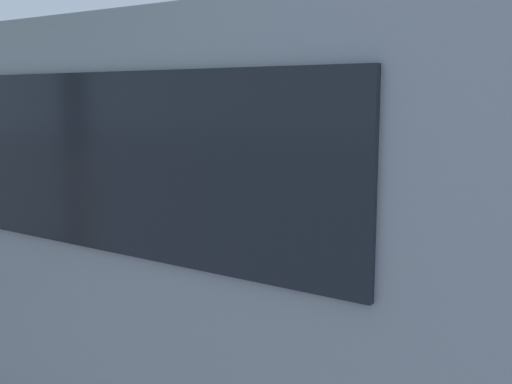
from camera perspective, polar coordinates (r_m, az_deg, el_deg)
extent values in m
plane|color=#38383D|center=(11.51, -3.46, -5.11)|extent=(80.00, 80.00, 0.00)
cube|color=#8C939E|center=(6.40, -20.41, -0.05)|extent=(10.03, 2.75, 2.80)
cube|color=black|center=(7.14, -12.28, 5.70)|extent=(8.38, 0.25, 1.01)
cube|color=orange|center=(7.28, -12.02, -3.13)|extent=(8.77, 0.25, 0.28)
cube|color=black|center=(6.83, -19.66, -13.64)|extent=(9.23, 2.53, 0.45)
torus|color=black|center=(5.53, 13.93, -15.75)|extent=(1.01, 0.35, 1.00)
cylinder|color=#473823|center=(7.91, 3.05, -7.98)|extent=(0.13, 0.13, 0.80)
cube|color=black|center=(8.08, 3.18, -10.88)|extent=(0.12, 0.27, 0.10)
cylinder|color=#473823|center=(7.83, 4.03, -8.17)|extent=(0.13, 0.13, 0.80)
cube|color=black|center=(8.00, 4.15, -11.10)|extent=(0.12, 0.27, 0.10)
cube|color=#3F594C|center=(7.69, 3.59, -2.87)|extent=(0.40, 0.31, 0.66)
cylinder|color=#3F594C|center=(7.82, 2.12, -2.53)|extent=(0.10, 0.10, 0.63)
sphere|color=tan|center=(7.89, 2.11, -4.78)|extent=(0.10, 0.10, 0.09)
cylinder|color=#3F594C|center=(7.56, 5.11, -2.96)|extent=(0.10, 0.10, 0.63)
sphere|color=tan|center=(7.63, 5.08, -5.28)|extent=(0.10, 0.10, 0.09)
sphere|color=tan|center=(7.61, 3.62, 0.62)|extent=(0.26, 0.26, 0.24)
cylinder|color=#473823|center=(8.58, -2.81, -6.73)|extent=(0.14, 0.14, 0.78)
cube|color=black|center=(8.74, -2.68, -9.34)|extent=(0.14, 0.27, 0.10)
cylinder|color=#473823|center=(8.51, -1.84, -6.85)|extent=(0.14, 0.14, 0.78)
cube|color=black|center=(8.67, -1.71, -9.48)|extent=(0.14, 0.27, 0.10)
cube|color=black|center=(8.38, -2.36, -2.10)|extent=(0.42, 0.34, 0.65)
cylinder|color=black|center=(8.48, -3.82, -1.87)|extent=(0.10, 0.10, 0.61)
sphere|color=tan|center=(8.54, -3.80, -3.89)|extent=(0.10, 0.10, 0.09)
cylinder|color=black|center=(8.28, -0.87, -2.12)|extent=(0.10, 0.10, 0.61)
sphere|color=tan|center=(8.34, -0.86, -4.19)|extent=(0.10, 0.10, 0.09)
sphere|color=tan|center=(8.30, -2.38, 1.02)|extent=(0.27, 0.27, 0.23)
cylinder|color=#473823|center=(8.82, -7.57, -6.32)|extent=(0.14, 0.14, 0.78)
cube|color=black|center=(8.98, -7.38, -8.90)|extent=(0.14, 0.27, 0.10)
cylinder|color=#473823|center=(8.74, -6.67, -6.44)|extent=(0.14, 0.14, 0.78)
cube|color=black|center=(8.90, -6.49, -9.05)|extent=(0.14, 0.27, 0.10)
cube|color=#D8F233|center=(8.62, -7.21, -1.77)|extent=(0.42, 0.34, 0.65)
cube|color=silver|center=(8.62, -7.21, -1.77)|extent=(0.43, 0.35, 0.06)
cylinder|color=#D8F233|center=(8.75, -8.56, -1.54)|extent=(0.10, 0.10, 0.62)
sphere|color=tan|center=(8.81, -8.52, -3.52)|extent=(0.10, 0.10, 0.09)
cylinder|color=#D8F233|center=(8.50, -5.83, -1.79)|extent=(0.10, 0.10, 0.62)
sphere|color=tan|center=(8.56, -5.80, -3.83)|extent=(0.10, 0.10, 0.09)
sphere|color=tan|center=(8.55, -7.27, 1.29)|extent=(0.27, 0.27, 0.24)
torus|color=black|center=(7.50, 1.54, -10.44)|extent=(0.61, 0.23, 0.60)
cylinder|color=silver|center=(7.50, 1.54, -10.44)|extent=(0.14, 0.12, 0.12)
torus|color=black|center=(6.69, 11.10, -13.08)|extent=(0.61, 0.23, 0.60)
cylinder|color=silver|center=(6.69, 11.10, -13.08)|extent=(0.14, 0.14, 0.12)
cylinder|color=silver|center=(7.36, 1.85, -7.95)|extent=(0.32, 0.11, 0.67)
cube|color=#198C33|center=(7.00, 5.59, -9.06)|extent=(0.88, 0.42, 0.36)
cube|color=black|center=(6.72, 8.86, -9.45)|extent=(0.55, 0.31, 0.20)
cylinder|color=silver|center=(6.76, 7.30, -11.64)|extent=(0.46, 0.16, 0.08)
cylinder|color=black|center=(7.25, 2.16, -5.76)|extent=(0.14, 0.58, 0.04)
torus|color=black|center=(9.13, -14.97, -7.20)|extent=(0.60, 0.14, 0.60)
cylinder|color=silver|center=(9.13, -14.97, -7.20)|extent=(0.12, 0.10, 0.12)
torus|color=black|center=(8.17, -7.89, -8.89)|extent=(0.60, 0.14, 0.60)
cylinder|color=silver|center=(8.17, -7.89, -8.89)|extent=(0.12, 0.12, 0.12)
cylinder|color=silver|center=(9.00, -14.84, -5.11)|extent=(0.32, 0.06, 0.67)
cube|color=#198C33|center=(8.59, -12.06, -5.82)|extent=(0.85, 0.30, 0.36)
cube|color=black|center=(8.26, -9.66, -5.98)|extent=(0.52, 0.23, 0.20)
cylinder|color=silver|center=(8.31, -10.86, -7.79)|extent=(0.45, 0.09, 0.08)
cylinder|color=black|center=(8.90, -14.70, -3.28)|extent=(0.05, 0.58, 0.04)
torus|color=black|center=(14.50, -0.29, -0.96)|extent=(0.61, 0.16, 0.60)
cylinder|color=silver|center=(14.50, -0.29, -0.96)|extent=(0.12, 0.11, 0.12)
torus|color=black|center=(14.95, -3.91, 3.01)|extent=(0.85, 0.17, 0.85)
cylinder|color=silver|center=(14.95, -3.91, 3.01)|extent=(0.13, 0.13, 0.12)
cylinder|color=silver|center=(14.36, 0.37, 0.14)|extent=(0.65, 0.09, 0.37)
cube|color=#198C33|center=(14.54, -1.23, 1.77)|extent=(0.88, 0.32, 0.82)
cube|color=black|center=(14.68, -2.32, 3.21)|extent=(0.53, 0.25, 0.49)
cylinder|color=silver|center=(14.87, -2.30, 2.23)|extent=(0.40, 0.10, 0.36)
cylinder|color=black|center=(14.25, 0.93, 1.12)|extent=(0.07, 0.58, 0.04)
cube|color=black|center=(14.44, -0.77, 2.78)|extent=(0.52, 0.37, 0.55)
sphere|color=black|center=(14.25, 0.70, 2.16)|extent=(0.27, 0.27, 0.26)
cylinder|color=black|center=(14.20, -0.39, 1.90)|extent=(0.46, 0.11, 0.14)
cylinder|color=black|center=(14.48, -2.29, 2.29)|extent=(0.34, 0.12, 0.37)
cylinder|color=black|center=(14.51, 0.34, 2.05)|extent=(0.46, 0.11, 0.14)
cylinder|color=black|center=(14.79, -1.54, 2.43)|extent=(0.34, 0.12, 0.37)
cube|color=orange|center=(12.59, 4.38, -3.83)|extent=(0.34, 0.34, 0.03)
cone|color=orange|center=(12.52, 4.39, -2.42)|extent=(0.26, 0.26, 0.60)
cylinder|color=white|center=(12.53, 4.39, -2.56)|extent=(0.19, 0.19, 0.07)
cube|color=white|center=(10.33, 12.84, -6.94)|extent=(0.13, 4.48, 0.01)
cube|color=white|center=(11.53, -0.11, -5.06)|extent=(0.12, 4.13, 0.01)
cube|color=white|center=(13.19, -10.15, -3.41)|extent=(0.12, 4.01, 0.01)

